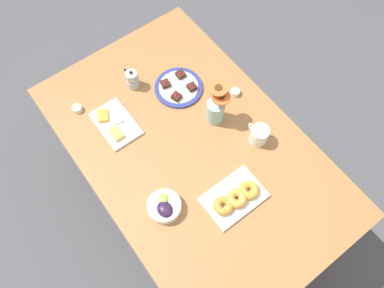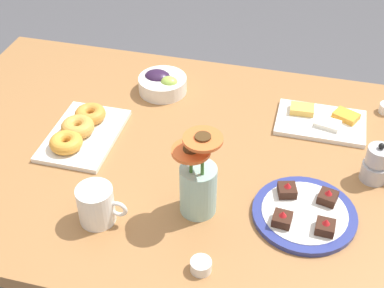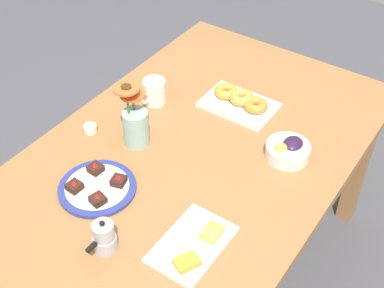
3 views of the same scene
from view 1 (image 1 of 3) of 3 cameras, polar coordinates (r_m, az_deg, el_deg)
ground_plane at (r=2.53m, az=0.00°, el=-7.71°), size 6.00×6.00×0.00m
dining_table at (r=1.92m, az=0.00°, el=-1.63°), size 1.60×1.00×0.74m
coffee_mug at (r=1.85m, az=10.18°, el=1.38°), size 0.12×0.09×0.10m
grape_bowl at (r=1.71m, az=-4.23°, el=-9.50°), size 0.15×0.15×0.07m
cheese_platter at (r=1.93m, az=-11.67°, el=3.06°), size 0.26×0.17×0.03m
croissant_platter at (r=1.74m, az=6.64°, el=-8.11°), size 0.19×0.28×0.05m
jam_cup_honey at (r=2.02m, az=-17.12°, el=5.18°), size 0.05×0.05×0.03m
jam_cup_berry at (r=2.00m, az=6.61°, el=7.86°), size 0.05×0.05×0.03m
dessert_plate at (r=2.01m, az=-2.06°, el=8.64°), size 0.26×0.26×0.05m
flower_vase at (r=1.85m, az=3.66°, el=5.35°), size 0.12×0.11×0.25m
moka_pot at (r=2.01m, az=-9.07°, el=9.69°), size 0.11×0.07×0.12m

